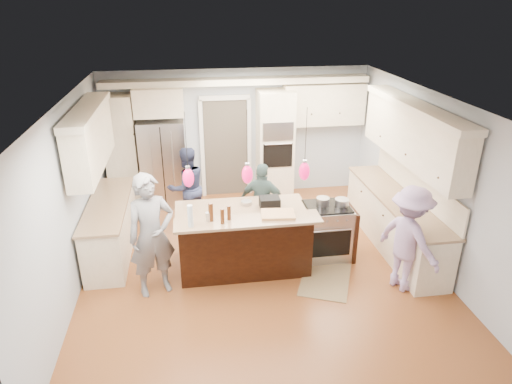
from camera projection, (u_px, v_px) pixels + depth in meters
ground_plane at (259, 265)px, 7.44m from camera, size 6.00×6.00×0.00m
room_shell at (260, 160)px, 6.71m from camera, size 5.54×6.04×2.72m
refrigerator at (164, 163)px, 9.26m from camera, size 0.90×0.70×1.80m
oven_column at (275, 146)px, 9.50m from camera, size 0.72×0.69×2.30m
back_upper_cabinets at (201, 123)px, 9.17m from camera, size 5.30×0.61×2.54m
right_counter_run at (401, 190)px, 7.63m from camera, size 0.64×3.10×2.51m
left_cabinets at (103, 195)px, 7.41m from camera, size 0.64×2.30×2.51m
kitchen_island at (243, 238)px, 7.28m from camera, size 2.10×1.46×1.12m
island_range at (327, 231)px, 7.55m from camera, size 0.82×0.71×0.92m
pendant_lights at (247, 174)px, 6.22m from camera, size 1.75×0.15×1.03m
person_bar_end at (152, 236)px, 6.44m from camera, size 0.79×0.65×1.86m
person_far_left at (187, 187)px, 8.43m from camera, size 0.92×0.83×1.55m
person_far_right at (263, 203)px, 7.95m from camera, size 0.91×0.65×1.43m
person_range_side at (409, 239)px, 6.58m from camera, size 0.97×1.21×1.63m
floor_rug at (325, 279)px, 7.06m from camera, size 1.07×1.25×0.01m
water_bottle at (190, 216)px, 6.22m from camera, size 0.09×0.09×0.32m
beer_bottle_a at (211, 212)px, 6.39m from camera, size 0.09×0.09×0.27m
beer_bottle_b at (222, 216)px, 6.33m from camera, size 0.07×0.07×0.23m
beer_bottle_c at (229, 213)px, 6.43m from camera, size 0.06×0.06×0.22m
drink_can at (208, 217)px, 6.41m from camera, size 0.09×0.09×0.13m
cutting_board at (278, 214)px, 6.59m from camera, size 0.51×0.39×0.04m
pot_large at (323, 201)px, 7.37m from camera, size 0.21×0.21×0.12m
pot_small at (342, 202)px, 7.35m from camera, size 0.23×0.23×0.11m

